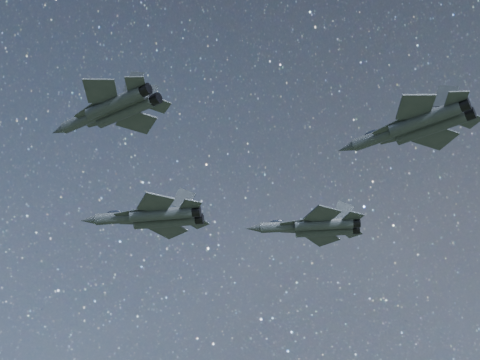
% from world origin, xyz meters
% --- Properties ---
extents(jet_lead, '(17.93, 12.13, 4.51)m').
position_xyz_m(jet_lead, '(-10.82, 0.82, 155.72)').
color(jet_lead, '#2D3338').
extents(jet_left, '(17.48, 11.73, 4.42)m').
position_xyz_m(jet_left, '(7.02, 16.29, 158.07)').
color(jet_left, '#2D3338').
extents(jet_right, '(16.40, 11.45, 4.13)m').
position_xyz_m(jet_right, '(-6.23, -17.02, 159.54)').
color(jet_right, '#2D3338').
extents(jet_slot, '(16.45, 11.41, 4.13)m').
position_xyz_m(jet_slot, '(25.84, -4.94, 155.59)').
color(jet_slot, '#2D3338').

